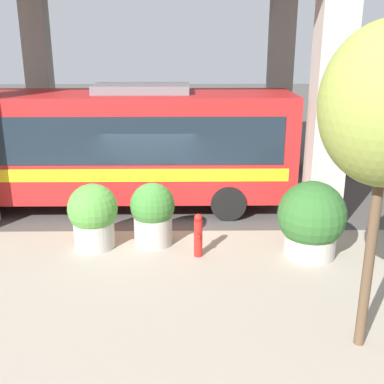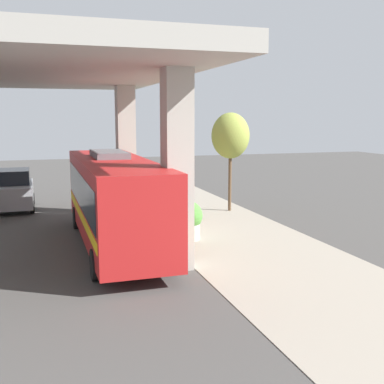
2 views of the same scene
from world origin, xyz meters
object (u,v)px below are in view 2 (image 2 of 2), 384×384
Objects in this scene: bus at (114,196)px; fire_hydrant at (183,214)px; street_tree_near at (230,136)px; planter_middle at (168,198)px; planter_front at (175,214)px; planter_back at (188,220)px; parked_car at (15,190)px.

bus is 4.68m from fire_hydrant.
street_tree_near reaches higher than fire_hydrant.
street_tree_near is (-3.46, -0.01, 3.13)m from planter_middle.
street_tree_near reaches higher than planter_front.
planter_back is at bearing 77.44° from fire_hydrant.
parked_car is (7.60, -4.05, 0.15)m from planter_middle.
fire_hydrant is at bearing 138.73° from parked_car.
street_tree_near reaches higher than parked_car.
planter_back is 11.63m from parked_car.
planter_back is (-0.17, 1.44, 0.02)m from planter_front.
street_tree_near is 1.24× the size of parked_car.
planter_middle is 1.13× the size of planter_back.
planter_front is 0.87× the size of planter_middle.
parked_car is at bearing -20.06° from street_tree_near.
bus is at bearing 113.41° from parked_car.
bus is 2.56× the size of parked_car.
planter_middle is 0.43× the size of parked_car.
bus is 6.72× the size of planter_back.
street_tree_near is (-3.43, -2.65, 3.49)m from fire_hydrant.
planter_front is 0.98× the size of planter_back.
planter_back is 0.38× the size of parked_car.
bus reaches higher than planter_middle.
bus is 5.95× the size of planter_middle.
planter_front is 10.41m from parked_car.
bus is at bearing 28.09° from planter_front.
fire_hydrant is at bearing -123.51° from planter_front.
parked_car is (7.63, -6.69, 0.51)m from fire_hydrant.
planter_front is at bearing 42.10° from street_tree_near.
parked_car reaches higher than planter_front.
parked_car reaches higher than planter_back.
planter_back reaches higher than planter_front.
bus is 10.20m from parked_car.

